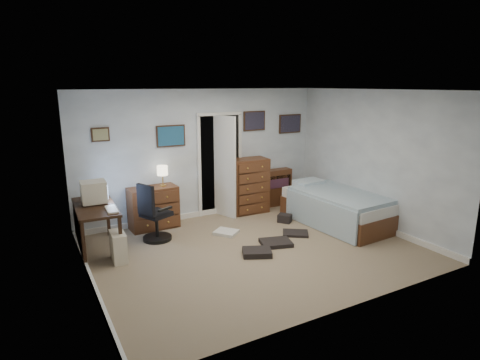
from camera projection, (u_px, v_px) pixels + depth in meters
name	position (u px, v px, depth m)	size (l,w,h in m)	color
floor	(255.00, 250.00, 6.43)	(5.00, 4.00, 0.02)	gray
computer_desk	(90.00, 217.00, 6.24)	(0.65, 1.31, 0.74)	black
crt_monitor	(94.00, 192.00, 6.33)	(0.40, 0.37, 0.36)	beige
keyboard	(111.00, 209.00, 6.02)	(0.15, 0.40, 0.02)	beige
pc_tower	(118.00, 247.00, 5.98)	(0.22, 0.42, 0.45)	beige
office_chair	(154.00, 219.00, 6.71)	(0.64, 0.64, 1.01)	black
media_stack	(80.00, 212.00, 7.15)	(0.15, 0.15, 0.73)	maroon
low_dresser	(153.00, 208.00, 7.33)	(0.87, 0.43, 0.77)	#562B1B
table_lamp	(162.00, 171.00, 7.27)	(0.20, 0.20, 0.38)	gold
doorway	(213.00, 163.00, 8.29)	(0.96, 1.12, 2.05)	black
tall_dresser	(249.00, 186.00, 8.20)	(0.76, 0.45, 1.12)	#562B1B
headboard_bookcase	(272.00, 187.00, 8.64)	(0.89, 0.23, 0.80)	#562B1B
bed	(336.00, 207.00, 7.57)	(1.24, 2.16, 0.69)	#562B1B
wall_posters	(229.00, 127.00, 7.97)	(4.38, 0.04, 0.60)	#331E11
floor_clutter	(268.00, 238.00, 6.81)	(1.68, 1.54, 0.15)	black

